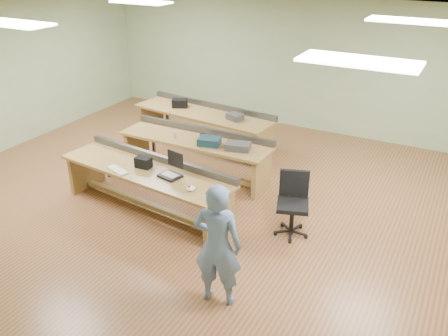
% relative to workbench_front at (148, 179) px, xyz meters
% --- Properties ---
extents(floor, '(10.00, 10.00, 0.00)m').
position_rel_workbench_front_xyz_m(floor, '(0.79, 0.87, -0.56)').
color(floor, brown).
rests_on(floor, ground).
extents(ceiling, '(10.00, 10.00, 0.00)m').
position_rel_workbench_front_xyz_m(ceiling, '(0.79, 0.87, 2.44)').
color(ceiling, silver).
rests_on(ceiling, wall_back).
extents(wall_back, '(10.00, 0.04, 3.00)m').
position_rel_workbench_front_xyz_m(wall_back, '(0.79, 4.87, 0.94)').
color(wall_back, '#A3B98C').
rests_on(wall_back, floor).
extents(wall_front, '(10.00, 0.04, 3.00)m').
position_rel_workbench_front_xyz_m(wall_front, '(0.79, -3.13, 0.94)').
color(wall_front, '#A3B98C').
rests_on(wall_front, floor).
extents(wall_left, '(0.04, 8.00, 3.00)m').
position_rel_workbench_front_xyz_m(wall_left, '(-4.21, 0.87, 0.94)').
color(wall_left, '#A3B98C').
rests_on(wall_left, floor).
extents(fluor_panels, '(6.20, 3.50, 0.03)m').
position_rel_workbench_front_xyz_m(fluor_panels, '(0.79, 0.87, 2.41)').
color(fluor_panels, white).
rests_on(fluor_panels, ceiling).
extents(workbench_front, '(3.17, 1.15, 0.86)m').
position_rel_workbench_front_xyz_m(workbench_front, '(0.00, 0.00, 0.00)').
color(workbench_front, '#A28344').
rests_on(workbench_front, floor).
extents(workbench_mid, '(2.94, 0.79, 0.86)m').
position_rel_workbench_front_xyz_m(workbench_mid, '(0.03, 1.47, -0.00)').
color(workbench_mid, '#A28344').
rests_on(workbench_mid, floor).
extents(workbench_back, '(3.24, 1.15, 0.86)m').
position_rel_workbench_front_xyz_m(workbench_back, '(-0.60, 2.82, 0.00)').
color(workbench_back, '#A28344').
rests_on(workbench_back, floor).
extents(person, '(0.66, 0.51, 1.62)m').
position_rel_workbench_front_xyz_m(person, '(2.08, -1.39, 0.25)').
color(person, '#687DA9').
rests_on(person, floor).
extents(laptop_base, '(0.38, 0.33, 0.04)m').
position_rel_workbench_front_xyz_m(laptop_base, '(0.50, -0.07, 0.21)').
color(laptop_base, black).
rests_on(laptop_base, workbench_front).
extents(laptop_screen, '(0.32, 0.08, 0.26)m').
position_rel_workbench_front_xyz_m(laptop_screen, '(0.53, 0.06, 0.45)').
color(laptop_screen, black).
rests_on(laptop_screen, laptop_base).
extents(keyboard, '(0.44, 0.26, 0.02)m').
position_rel_workbench_front_xyz_m(keyboard, '(-0.36, -0.29, 0.20)').
color(keyboard, beige).
rests_on(keyboard, workbench_front).
extents(trackball_mouse, '(0.16, 0.18, 0.06)m').
position_rel_workbench_front_xyz_m(trackball_mouse, '(1.01, -0.28, 0.22)').
color(trackball_mouse, white).
rests_on(trackball_mouse, workbench_front).
extents(camera_bag, '(0.26, 0.18, 0.17)m').
position_rel_workbench_front_xyz_m(camera_bag, '(-0.07, 0.02, 0.27)').
color(camera_bag, black).
rests_on(camera_bag, workbench_front).
extents(task_chair, '(0.67, 0.67, 0.98)m').
position_rel_workbench_front_xyz_m(task_chair, '(2.34, 0.46, -0.20)').
color(task_chair, black).
rests_on(task_chair, floor).
extents(parts_bin_teal, '(0.43, 0.36, 0.13)m').
position_rel_workbench_front_xyz_m(parts_bin_teal, '(0.40, 1.33, 0.25)').
color(parts_bin_teal, '#122E3C').
rests_on(parts_bin_teal, workbench_mid).
extents(parts_bin_grey, '(0.49, 0.37, 0.12)m').
position_rel_workbench_front_xyz_m(parts_bin_grey, '(0.94, 1.39, 0.25)').
color(parts_bin_grey, '#38383A').
rests_on(parts_bin_grey, workbench_mid).
extents(mug, '(0.17, 0.17, 0.11)m').
position_rel_workbench_front_xyz_m(mug, '(0.16, 1.52, 0.24)').
color(mug, '#38383A').
rests_on(mug, workbench_mid).
extents(drinks_can, '(0.07, 0.07, 0.11)m').
position_rel_workbench_front_xyz_m(drinks_can, '(-0.34, 1.32, 0.24)').
color(drinks_can, silver).
rests_on(drinks_can, workbench_mid).
extents(storage_box_back, '(0.38, 0.34, 0.18)m').
position_rel_workbench_front_xyz_m(storage_box_back, '(-1.23, 2.87, 0.28)').
color(storage_box_back, black).
rests_on(storage_box_back, workbench_back).
extents(tray_back, '(0.37, 0.31, 0.13)m').
position_rel_workbench_front_xyz_m(tray_back, '(0.20, 2.72, 0.25)').
color(tray_back, '#38383A').
rests_on(tray_back, workbench_back).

